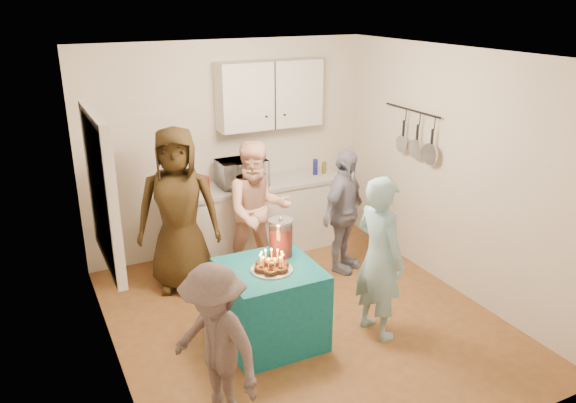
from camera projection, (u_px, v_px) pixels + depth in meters
name	position (u px, v px, depth m)	size (l,w,h in m)	color
floor	(303.00, 319.00, 5.66)	(4.00, 4.00, 0.00)	brown
ceiling	(306.00, 54.00, 4.77)	(4.00, 4.00, 0.00)	white
back_wall	(228.00, 149.00, 6.90)	(3.60, 3.60, 0.00)	silver
left_wall	(105.00, 232.00, 4.46)	(4.00, 4.00, 0.00)	silver
right_wall	(454.00, 172.00, 5.97)	(4.00, 4.00, 0.00)	silver
window_night	(99.00, 191.00, 4.64)	(0.04, 1.00, 1.20)	black
counter	(254.00, 220.00, 7.03)	(2.20, 0.58, 0.86)	white
countertop	(254.00, 185.00, 6.87)	(2.24, 0.62, 0.05)	beige
upper_cabinet	(270.00, 94.00, 6.75)	(1.30, 0.30, 0.80)	white
pot_rack	(409.00, 132.00, 6.42)	(0.12, 1.00, 0.60)	black
microwave	(242.00, 173.00, 6.74)	(0.57, 0.39, 0.32)	white
party_table	(270.00, 304.00, 5.20)	(0.85, 0.85, 0.76)	#126978
donut_cake	(272.00, 261.00, 4.99)	(0.38, 0.38, 0.18)	#381C0C
punch_jar	(281.00, 239.00, 5.25)	(0.22, 0.22, 0.34)	red
man_birthday	(379.00, 258.00, 5.18)	(0.58, 0.38, 1.58)	#98CADD
woman_back_left	(178.00, 210.00, 6.01)	(0.89, 0.58, 1.82)	brown
woman_back_center	(258.00, 211.00, 6.29)	(0.78, 0.61, 1.60)	#F89A81
woman_back_right	(344.00, 212.00, 6.45)	(0.86, 0.36, 1.46)	#111439
child_near_left	(215.00, 346.00, 4.11)	(0.85, 0.49, 1.31)	#524342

